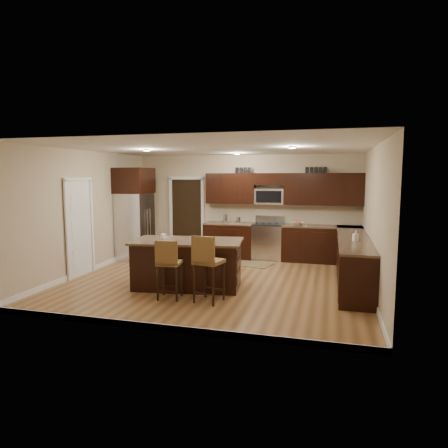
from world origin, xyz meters
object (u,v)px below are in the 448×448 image
(range, at_px, (268,241))
(refrigerator, at_px, (135,213))
(stool_mid, at_px, (168,263))
(island, at_px, (188,265))
(stool_right, at_px, (207,261))

(range, relative_size, refrigerator, 0.47)
(range, xyz_separation_m, refrigerator, (-3.30, -0.92, 0.74))
(range, bearing_deg, stool_mid, -106.62)
(range, height_order, island, range)
(island, xyz_separation_m, refrigerator, (-2.20, 2.07, 0.78))
(range, relative_size, stool_mid, 1.05)
(island, bearing_deg, refrigerator, 128.90)
(stool_mid, xyz_separation_m, refrigerator, (-2.16, 2.91, 0.55))
(stool_mid, height_order, refrigerator, refrigerator)
(range, relative_size, stool_right, 0.95)
(refrigerator, bearing_deg, island, -43.20)
(island, relative_size, stool_right, 1.90)
(stool_right, bearing_deg, island, 140.24)
(stool_mid, relative_size, refrigerator, 0.45)
(stool_right, distance_m, refrigerator, 4.11)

